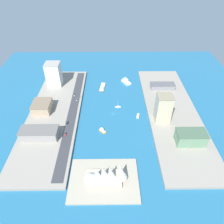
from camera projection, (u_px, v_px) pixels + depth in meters
The scene contains 23 objects.
ground_plane at pixel (113, 113), 297.61m from camera, with size 440.00×440.00×0.00m, color #23668E.
quay_west at pixel (172, 112), 297.25m from camera, with size 70.00×240.00×3.28m, color gray.
quay_east at pixel (55, 113), 295.92m from camera, with size 70.00×240.00×3.28m, color gray.
peninsula_point at pixel (104, 180), 211.77m from camera, with size 70.03×51.65×2.00m, color #A89E89.
road_strip at pixel (73, 112), 295.05m from camera, with size 12.29×228.00×0.15m, color #38383D.
ferry_white_commuter at pixel (126, 81), 362.15m from camera, with size 17.47×21.43×6.96m.
sailboat_small_white at pixel (118, 107), 308.21m from camera, with size 8.71×3.26×11.67m.
water_taxi_orange at pixel (102, 131), 267.57m from camera, with size 10.03×10.18×4.12m.
yacht_sleek_gray at pixel (138, 116), 291.20m from camera, with size 5.93×11.53×2.92m.
barge_flat_brown at pixel (102, 87), 350.25m from camera, with size 10.99×29.33×3.17m.
hotel_broad_white at pixel (54, 74), 340.76m from camera, with size 23.56×22.42×38.40m.
office_block_beige at pixel (163, 108), 269.36m from camera, with size 19.99×19.22×38.83m.
warehouse_low_gray at pixel (162, 86), 340.04m from camera, with size 39.62×14.82×8.97m.
carpark_squat_concrete at pixel (39, 133), 252.23m from camera, with size 45.95×19.65×12.40m.
apartment_midrise_tan at pixel (42, 107), 293.25m from camera, with size 25.42×28.56×13.38m.
terminal_long_green at pixel (191, 137), 244.13m from camera, with size 34.88×19.54×16.19m.
suv_black at pixel (67, 123), 275.39m from camera, with size 1.99×4.74×1.61m.
van_white at pixel (77, 100), 316.67m from camera, with size 2.10×4.68×1.47m.
sedan_silver at pixel (75, 95), 326.61m from camera, with size 2.01×4.92×1.61m.
pickup_red at pixel (65, 134), 259.02m from camera, with size 2.24×4.81×1.65m.
traffic_light_waterfront at pixel (80, 96), 319.00m from camera, with size 0.36×0.36×6.50m.
opera_landmark at pixel (105, 174), 205.82m from camera, with size 44.52×20.64×24.13m.
park_tree_cluster at pixel (164, 102), 304.27m from camera, with size 16.07×11.45×9.32m.
Camera 1 is at (4.50, 231.22, 187.33)m, focal length 33.42 mm.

